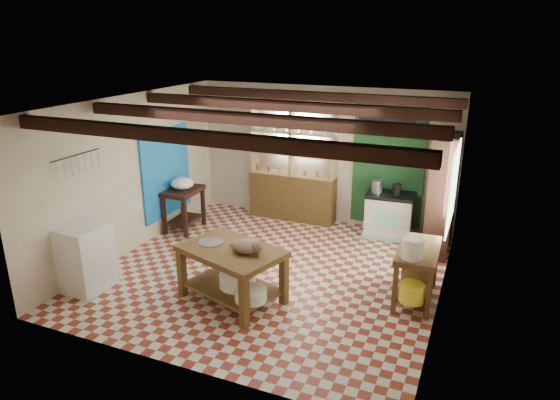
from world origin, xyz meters
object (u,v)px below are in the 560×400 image
at_px(right_counter, 416,274).
at_px(stove, 389,215).
at_px(white_cabinet, 86,258).
at_px(cat, 247,246).
at_px(prep_table, 184,209).
at_px(work_table, 232,274).

bearing_deg(right_counter, stove, 108.94).
xyz_separation_m(white_cabinet, right_counter, (4.40, 1.53, -0.10)).
relative_size(white_cabinet, cat, 2.33).
xyz_separation_m(stove, prep_table, (-3.59, -1.17, -0.01)).
xyz_separation_m(prep_table, right_counter, (4.38, -0.94, -0.01)).
relative_size(white_cabinet, right_counter, 0.90).
distance_m(stove, cat, 3.42).
xyz_separation_m(work_table, white_cabinet, (-2.07, -0.52, 0.10)).
xyz_separation_m(work_table, right_counter, (2.33, 1.01, -0.00)).
relative_size(stove, white_cabinet, 0.86).
height_order(work_table, stove, stove).
distance_m(white_cabinet, cat, 2.41).
bearing_deg(cat, prep_table, 147.28).
height_order(stove, prep_table, stove).
bearing_deg(white_cabinet, work_table, 16.47).
distance_m(work_table, stove, 3.47).
distance_m(stove, prep_table, 3.77).
relative_size(work_table, cat, 3.27).
height_order(stove, cat, cat).
height_order(white_cabinet, right_counter, white_cabinet).
relative_size(work_table, prep_table, 1.71).
relative_size(work_table, white_cabinet, 1.41).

